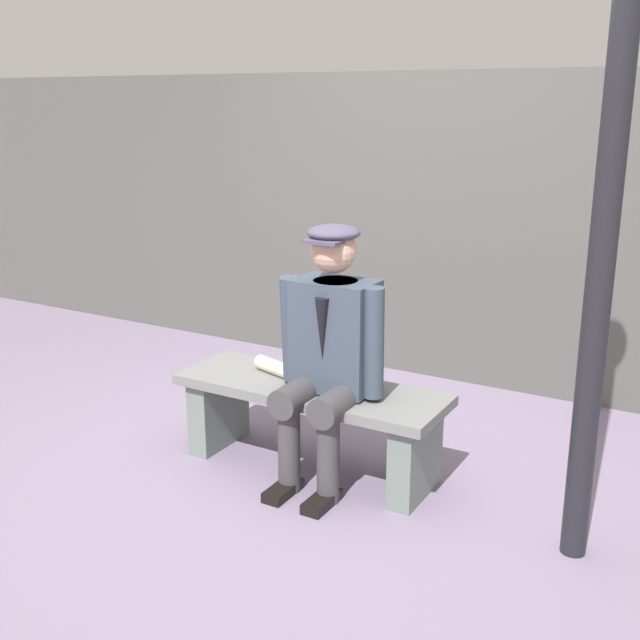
{
  "coord_description": "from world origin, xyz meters",
  "views": [
    {
      "loc": [
        -1.9,
        3.2,
        1.86
      ],
      "look_at": [
        -0.06,
        0.0,
        0.81
      ],
      "focal_mm": 43.77,
      "sensor_mm": 36.0,
      "label": 1
    }
  ],
  "objects_px": {
    "seated_man": "(329,346)",
    "rolled_magazine": "(276,368)",
    "bench": "(310,412)",
    "lamp_post": "(612,161)"
  },
  "relations": [
    {
      "from": "bench",
      "to": "lamp_post",
      "type": "distance_m",
      "value": 1.91
    },
    {
      "from": "bench",
      "to": "lamp_post",
      "type": "height_order",
      "value": "lamp_post"
    },
    {
      "from": "seated_man",
      "to": "lamp_post",
      "type": "bearing_deg",
      "value": 177.21
    },
    {
      "from": "bench",
      "to": "rolled_magazine",
      "type": "relative_size",
      "value": 5.23
    },
    {
      "from": "seated_man",
      "to": "rolled_magazine",
      "type": "xyz_separation_m",
      "value": [
        0.38,
        -0.1,
        -0.21
      ]
    },
    {
      "from": "rolled_magazine",
      "to": "seated_man",
      "type": "bearing_deg",
      "value": 165.02
    },
    {
      "from": "seated_man",
      "to": "rolled_magazine",
      "type": "distance_m",
      "value": 0.44
    },
    {
      "from": "seated_man",
      "to": "lamp_post",
      "type": "distance_m",
      "value": 1.54
    },
    {
      "from": "bench",
      "to": "rolled_magazine",
      "type": "bearing_deg",
      "value": -9.71
    },
    {
      "from": "rolled_magazine",
      "to": "bench",
      "type": "bearing_deg",
      "value": 170.29
    }
  ]
}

